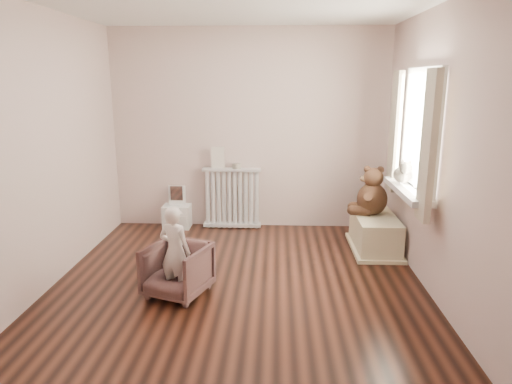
{
  "coord_description": "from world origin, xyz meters",
  "views": [
    {
      "loc": [
        0.36,
        -4.18,
        1.94
      ],
      "look_at": [
        0.15,
        0.45,
        0.8
      ],
      "focal_mm": 32.0,
      "sensor_mm": 36.0,
      "label": 1
    }
  ],
  "objects_px": {
    "child": "(175,252)",
    "plush_cat": "(403,174)",
    "radiator": "(232,199)",
    "armchair": "(177,270)",
    "teddy_bear": "(372,192)",
    "toy_vanity": "(177,208)",
    "toy_bench": "(375,233)"
  },
  "relations": [
    {
      "from": "toy_bench",
      "to": "teddy_bear",
      "type": "distance_m",
      "value": 0.48
    },
    {
      "from": "toy_vanity",
      "to": "teddy_bear",
      "type": "bearing_deg",
      "value": -14.26
    },
    {
      "from": "armchair",
      "to": "toy_bench",
      "type": "height_order",
      "value": "armchair"
    },
    {
      "from": "armchair",
      "to": "plush_cat",
      "type": "bearing_deg",
      "value": 40.78
    },
    {
      "from": "radiator",
      "to": "toy_vanity",
      "type": "relative_size",
      "value": 1.44
    },
    {
      "from": "toy_vanity",
      "to": "child",
      "type": "xyz_separation_m",
      "value": [
        0.43,
        -2.02,
        0.17
      ]
    },
    {
      "from": "toy_vanity",
      "to": "child",
      "type": "distance_m",
      "value": 2.07
    },
    {
      "from": "child",
      "to": "toy_bench",
      "type": "relative_size",
      "value": 0.97
    },
    {
      "from": "teddy_bear",
      "to": "plush_cat",
      "type": "distance_m",
      "value": 0.66
    },
    {
      "from": "child",
      "to": "armchair",
      "type": "bearing_deg",
      "value": -69.25
    },
    {
      "from": "radiator",
      "to": "child",
      "type": "xyz_separation_m",
      "value": [
        -0.31,
        -2.05,
        0.05
      ]
    },
    {
      "from": "radiator",
      "to": "plush_cat",
      "type": "distance_m",
      "value": 2.32
    },
    {
      "from": "toy_vanity",
      "to": "toy_bench",
      "type": "xyz_separation_m",
      "value": [
        2.49,
        -0.71,
        -0.08
      ]
    },
    {
      "from": "teddy_bear",
      "to": "armchair",
      "type": "bearing_deg",
      "value": -135.96
    },
    {
      "from": "plush_cat",
      "to": "radiator",
      "type": "bearing_deg",
      "value": 139.44
    },
    {
      "from": "plush_cat",
      "to": "toy_bench",
      "type": "bearing_deg",
      "value": 99.0
    },
    {
      "from": "child",
      "to": "plush_cat",
      "type": "xyz_separation_m",
      "value": [
        2.2,
        0.85,
        0.56
      ]
    },
    {
      "from": "radiator",
      "to": "teddy_bear",
      "type": "bearing_deg",
      "value": -20.93
    },
    {
      "from": "toy_bench",
      "to": "teddy_bear",
      "type": "xyz_separation_m",
      "value": [
        -0.04,
        0.09,
        0.47
      ]
    },
    {
      "from": "toy_vanity",
      "to": "toy_bench",
      "type": "distance_m",
      "value": 2.59
    },
    {
      "from": "child",
      "to": "teddy_bear",
      "type": "distance_m",
      "value": 2.47
    },
    {
      "from": "child",
      "to": "plush_cat",
      "type": "distance_m",
      "value": 2.43
    },
    {
      "from": "toy_vanity",
      "to": "toy_bench",
      "type": "relative_size",
      "value": 0.65
    },
    {
      "from": "radiator",
      "to": "armchair",
      "type": "height_order",
      "value": "radiator"
    },
    {
      "from": "toy_vanity",
      "to": "armchair",
      "type": "height_order",
      "value": "toy_vanity"
    },
    {
      "from": "teddy_bear",
      "to": "radiator",
      "type": "bearing_deg",
      "value": 169.46
    },
    {
      "from": "radiator",
      "to": "toy_vanity",
      "type": "bearing_deg",
      "value": -177.69
    },
    {
      "from": "plush_cat",
      "to": "child",
      "type": "bearing_deg",
      "value": -166.95
    },
    {
      "from": "toy_vanity",
      "to": "child",
      "type": "bearing_deg",
      "value": -77.99
    },
    {
      "from": "child",
      "to": "plush_cat",
      "type": "height_order",
      "value": "plush_cat"
    },
    {
      "from": "toy_vanity",
      "to": "plush_cat",
      "type": "relative_size",
      "value": 1.89
    },
    {
      "from": "armchair",
      "to": "teddy_bear",
      "type": "distance_m",
      "value": 2.47
    }
  ]
}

